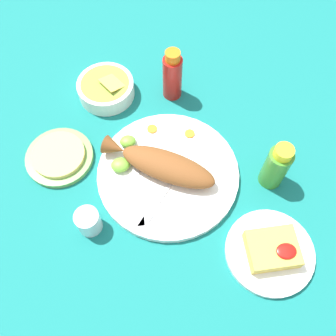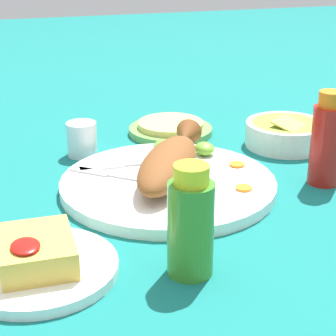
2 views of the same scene
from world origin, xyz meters
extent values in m
plane|color=#146B66|center=(0.00, 0.00, 0.00)|extent=(4.00, 4.00, 0.00)
cylinder|color=white|center=(0.00, 0.00, 0.01)|extent=(0.35, 0.35, 0.02)
ellipsoid|color=brown|center=(0.00, 0.00, 0.04)|extent=(0.25, 0.19, 0.05)
cone|color=brown|center=(-0.12, 0.07, 0.04)|extent=(0.07, 0.07, 0.05)
cube|color=silver|center=(-0.01, -0.04, 0.02)|extent=(0.08, 0.09, 0.00)
cube|color=silver|center=(-0.07, -0.12, 0.02)|extent=(0.06, 0.07, 0.00)
cube|color=silver|center=(-0.08, 0.00, 0.02)|extent=(0.01, 0.11, 0.00)
cube|color=silver|center=(-0.08, -0.10, 0.02)|extent=(0.02, 0.07, 0.00)
cylinder|color=orange|center=(0.07, 0.10, 0.02)|extent=(0.03, 0.03, 0.00)
cylinder|color=orange|center=(-0.02, 0.13, 0.02)|extent=(0.03, 0.03, 0.00)
ellipsoid|color=#6BB233|center=(-0.09, 0.10, 0.03)|extent=(0.04, 0.03, 0.02)
ellipsoid|color=#6BB233|center=(-0.11, 0.03, 0.03)|extent=(0.05, 0.04, 0.03)
cylinder|color=#B21914|center=(0.05, 0.26, 0.07)|extent=(0.05, 0.05, 0.13)
cylinder|color=orange|center=(0.05, 0.26, 0.14)|extent=(0.04, 0.04, 0.03)
cylinder|color=#3D8428|center=(0.25, -0.05, 0.06)|extent=(0.06, 0.06, 0.12)
cylinder|color=yellow|center=(0.25, -0.05, 0.13)|extent=(0.04, 0.04, 0.02)
cylinder|color=silver|center=(-0.20, -0.11, 0.03)|extent=(0.06, 0.06, 0.06)
cylinder|color=white|center=(-0.20, -0.11, 0.01)|extent=(0.05, 0.05, 0.03)
cylinder|color=white|center=(0.20, -0.23, 0.01)|extent=(0.20, 0.20, 0.01)
cube|color=gold|center=(0.20, -0.23, 0.03)|extent=(0.11, 0.09, 0.04)
ellipsoid|color=#AD140F|center=(0.22, -0.24, 0.05)|extent=(0.04, 0.04, 0.01)
cylinder|color=white|center=(-0.14, 0.28, 0.02)|extent=(0.16, 0.16, 0.05)
cylinder|color=olive|center=(-0.14, 0.28, 0.04)|extent=(0.13, 0.13, 0.02)
cube|color=gold|center=(-0.11, 0.28, 0.05)|extent=(0.09, 0.09, 0.02)
cylinder|color=#6B9E4C|center=(-0.27, 0.09, 0.01)|extent=(0.17, 0.17, 0.01)
cylinder|color=#E0C666|center=(-0.27, 0.09, 0.02)|extent=(0.13, 0.13, 0.01)
camera|label=1|loc=(-0.06, -0.42, 0.84)|focal=40.00mm
camera|label=2|loc=(0.87, -0.26, 0.41)|focal=65.00mm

